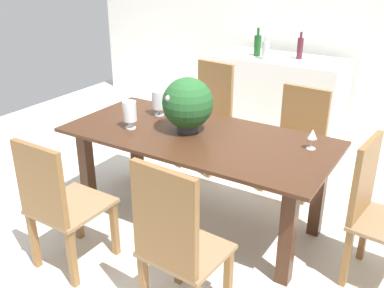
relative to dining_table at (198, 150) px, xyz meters
The scene contains 16 objects.
ground_plane 0.63m from the dining_table, 90.00° to the left, with size 7.04×7.04×0.00m, color silver.
back_wall 2.77m from the dining_table, 90.00° to the left, with size 6.40×0.10×2.60m, color white.
dining_table is the anchor object (origin of this frame).
chair_far_left 1.09m from the dining_table, 114.56° to the left, with size 0.47×0.45×1.05m.
chair_far_right 1.09m from the dining_table, 64.54° to the left, with size 0.50×0.46×0.93m.
chair_foot_end 1.33m from the dining_table, ahead, with size 0.50×0.47×0.98m.
chair_near_right 1.09m from the dining_table, 65.35° to the right, with size 0.47×0.44×1.04m.
chair_near_left 1.10m from the dining_table, 114.93° to the right, with size 0.45×0.48×0.97m.
flower_centerpiece 0.37m from the dining_table, 168.76° to the left, with size 0.39×0.39×0.42m.
crystal_vase_left 0.60m from the dining_table, 158.32° to the left, with size 0.12×0.12×0.21m.
crystal_vase_center_near 0.60m from the dining_table, 162.14° to the right, with size 0.11×0.11×0.22m.
wine_glass 0.87m from the dining_table, 13.47° to the left, with size 0.07×0.07×0.15m.
kitchen_counter 2.14m from the dining_table, 95.00° to the left, with size 1.48×0.68×0.92m, color silver.
wine_bottle_tall 2.20m from the dining_table, 89.54° to the left, with size 0.07×0.07×0.30m.
wine_bottle_clear 2.01m from the dining_table, 98.73° to the left, with size 0.08×0.08×0.25m.
wine_bottle_green 2.15m from the dining_table, 102.25° to the left, with size 0.08×0.08×0.32m.
Camera 1 is at (1.59, -2.73, 2.02)m, focal length 41.38 mm.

